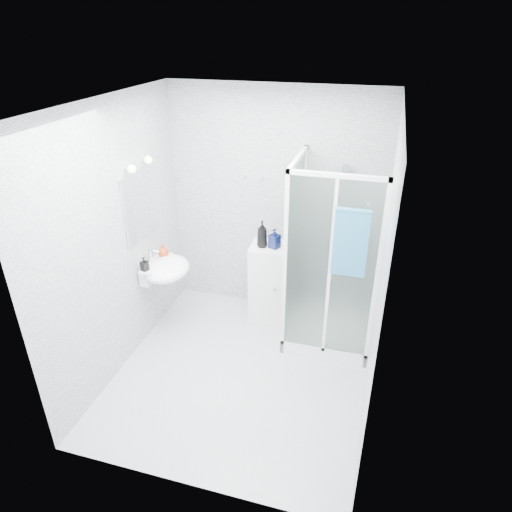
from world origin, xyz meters
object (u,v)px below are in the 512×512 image
(shampoo_bottle_b, at_px, (275,238))
(soap_dispenser_orange, at_px, (163,251))
(hand_towel, at_px, (351,241))
(shower_enclosure, at_px, (322,304))
(wall_basin, at_px, (165,269))
(storage_cabinet, at_px, (268,283))
(soap_dispenser_black, at_px, (144,264))
(shampoo_bottle_a, at_px, (262,234))

(shampoo_bottle_b, distance_m, soap_dispenser_orange, 1.21)
(hand_towel, distance_m, soap_dispenser_orange, 2.04)
(shower_enclosure, height_order, wall_basin, shower_enclosure)
(shower_enclosure, height_order, storage_cabinet, shower_enclosure)
(hand_towel, distance_m, shampoo_bottle_b, 1.10)
(storage_cabinet, height_order, soap_dispenser_black, soap_dispenser_black)
(shower_enclosure, xyz_separation_m, hand_towel, (0.25, -0.40, 0.97))
(storage_cabinet, relative_size, soap_dispenser_orange, 6.31)
(wall_basin, height_order, hand_towel, hand_towel)
(wall_basin, xyz_separation_m, shampoo_bottle_b, (1.07, 0.53, 0.26))
(shampoo_bottle_a, bearing_deg, soap_dispenser_black, -146.41)
(soap_dispenser_black, bearing_deg, shower_enclosure, 15.80)
(shower_enclosure, xyz_separation_m, wall_basin, (-1.66, -0.32, 0.35))
(wall_basin, bearing_deg, storage_cabinet, 29.13)
(shower_enclosure, distance_m, shampoo_bottle_b, 0.87)
(soap_dispenser_orange, bearing_deg, shampoo_bottle_a, 20.57)
(shampoo_bottle_b, bearing_deg, shampoo_bottle_a, -174.21)
(wall_basin, distance_m, shampoo_bottle_b, 1.22)
(hand_towel, relative_size, soap_dispenser_black, 4.37)
(shampoo_bottle_a, relative_size, soap_dispenser_black, 2.01)
(storage_cabinet, bearing_deg, shampoo_bottle_b, -22.76)
(hand_towel, xyz_separation_m, shampoo_bottle_a, (-0.97, 0.60, -0.32))
(shower_enclosure, bearing_deg, soap_dispenser_black, -164.20)
(shower_enclosure, distance_m, hand_towel, 1.07)
(hand_towel, bearing_deg, storage_cabinet, 144.98)
(shower_enclosure, height_order, shampoo_bottle_b, shower_enclosure)
(wall_basin, height_order, storage_cabinet, wall_basin)
(soap_dispenser_orange, xyz_separation_m, soap_dispenser_black, (-0.05, -0.32, 0.00))
(storage_cabinet, height_order, hand_towel, hand_towel)
(soap_dispenser_black, bearing_deg, shampoo_bottle_b, 30.97)
(shower_enclosure, height_order, soap_dispenser_black, shower_enclosure)
(shampoo_bottle_b, bearing_deg, soap_dispenser_orange, -161.08)
(shampoo_bottle_a, bearing_deg, hand_towel, -31.64)
(shower_enclosure, xyz_separation_m, soap_dispenser_orange, (-1.73, -0.18, 0.49))
(shower_enclosure, relative_size, hand_towel, 3.06)
(hand_towel, height_order, shampoo_bottle_a, hand_towel)
(shampoo_bottle_a, relative_size, shampoo_bottle_b, 1.34)
(hand_towel, bearing_deg, shampoo_bottle_a, 148.36)
(shampoo_bottle_b, bearing_deg, shower_enclosure, -19.65)
(storage_cabinet, xyz_separation_m, shampoo_bottle_b, (0.07, -0.03, 0.58))
(wall_basin, height_order, soap_dispenser_orange, soap_dispenser_orange)
(storage_cabinet, relative_size, shampoo_bottle_a, 3.13)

